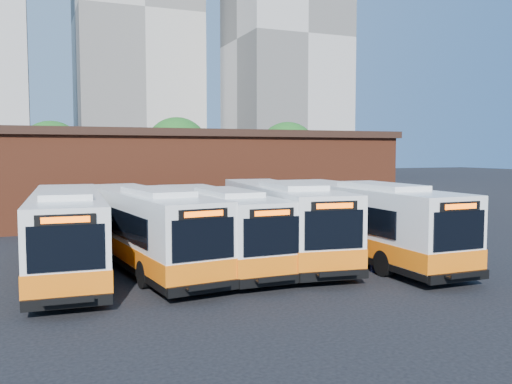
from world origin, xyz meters
name	(u,v)px	position (x,y,z in m)	size (l,w,h in m)	color
ground	(324,266)	(0.00, 0.00, 0.00)	(220.00, 220.00, 0.00)	black
bus_farwest	(67,235)	(-10.26, 2.70, 1.57)	(3.29, 12.83, 3.46)	white
bus_west	(146,231)	(-7.10, 2.70, 1.56)	(4.10, 12.81, 3.44)	white
bus_midwest	(216,228)	(-3.98, 2.69, 1.51)	(2.77, 12.29, 3.33)	white
bus_mideast	(281,222)	(-0.77, 2.81, 1.61)	(4.19, 13.17, 3.54)	white
bus_east	(361,223)	(2.45, 0.99, 1.61)	(2.77, 13.02, 3.54)	white
transit_worker	(373,247)	(1.39, -1.53, 0.99)	(0.72, 0.47, 1.98)	#131737
depot_building	(196,173)	(0.00, 20.00, 3.26)	(28.60, 12.60, 6.40)	maroon
tree_west	(52,154)	(-10.00, 32.00, 4.64)	(6.00, 6.00, 7.65)	#382314
tree_mid	(177,150)	(2.00, 34.00, 5.08)	(6.56, 6.56, 8.36)	#382314
tree_east	(288,152)	(13.00, 31.00, 4.83)	(6.24, 6.24, 7.96)	#382314
tower_center	(135,17)	(7.00, 86.00, 30.34)	(22.00, 20.00, 61.20)	#B8B2A8
tower_right	(285,41)	(30.00, 68.00, 24.34)	(18.00, 18.00, 49.20)	#BAB3AB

